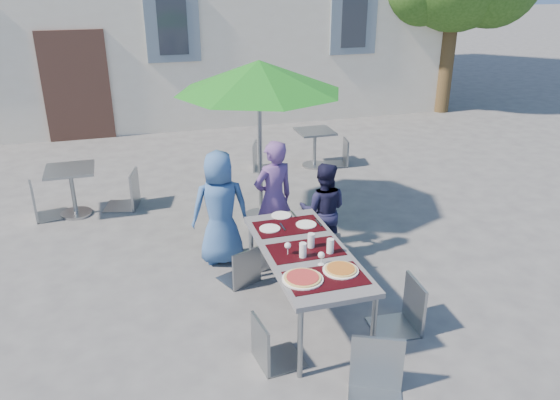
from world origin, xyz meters
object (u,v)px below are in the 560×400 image
object	(u,v)px
child_1	(274,199)
chair_2	(319,225)
chair_3	(270,315)
bg_chair_r_0	(125,167)
cafe_table_1	(315,144)
bg_chair_r_1	(341,137)
pizza_near_left	(303,278)
patio_umbrella	(259,78)
child_0	(220,208)
chair_4	(408,277)
chair_1	(268,229)
dining_table	(305,255)
chair_0	(241,244)
pizza_near_right	(341,269)
bg_chair_l_0	(38,179)
chair_5	(380,340)
child_2	(323,211)
bg_chair_l_1	(260,140)
cafe_table_0	(72,184)

from	to	relation	value
child_1	chair_2	bearing A→B (deg)	105.74
chair_3	bg_chair_r_0	xyz separation A→B (m)	(-1.08, 4.00, 0.11)
cafe_table_1	bg_chair_r_1	world-z (taller)	bg_chair_r_1
pizza_near_left	bg_chair_r_1	size ratio (longest dim) A/B	0.42
patio_umbrella	child_0	bearing A→B (deg)	-127.71
child_1	patio_umbrella	xyz separation A→B (m)	(0.09, 0.95, 1.27)
chair_2	chair_4	size ratio (longest dim) A/B	1.06
pizza_near_left	patio_umbrella	size ratio (longest dim) A/B	0.17
pizza_near_left	bg_chair_r_0	size ratio (longest dim) A/B	0.35
chair_2	chair_1	bearing A→B (deg)	148.54
dining_table	bg_chair_r_0	size ratio (longest dim) A/B	1.76
chair_4	chair_0	bearing A→B (deg)	136.60
chair_0	dining_table	bearing A→B (deg)	-59.10
cafe_table_1	bg_chair_r_1	size ratio (longest dim) A/B	0.75
chair_1	bg_chair_r_1	distance (m)	3.88
pizza_near_right	bg_chair_l_0	size ratio (longest dim) A/B	0.33
child_0	chair_2	xyz separation A→B (m)	(1.02, -0.59, -0.09)
dining_table	chair_5	size ratio (longest dim) A/B	1.87
bg_chair_r_0	bg_chair_r_1	xyz separation A→B (m)	(3.76, 0.89, -0.11)
patio_umbrella	bg_chair_l_0	distance (m)	3.42
dining_table	chair_3	size ratio (longest dim) A/B	2.10
pizza_near_left	child_0	world-z (taller)	child_0
child_2	patio_umbrella	distance (m)	1.89
pizza_near_right	bg_chair_l_1	size ratio (longest dim) A/B	0.35
chair_5	chair_3	bearing A→B (deg)	137.10
child_2	cafe_table_1	distance (m)	3.33
chair_0	bg_chair_l_1	xyz separation A→B (m)	(1.17, 3.63, 0.06)
dining_table	pizza_near_left	distance (m)	0.56
child_2	cafe_table_1	world-z (taller)	child_2
chair_2	cafe_table_1	xyz separation A→B (m)	(1.23, 3.53, -0.18)
child_0	bg_chair_r_1	xyz separation A→B (m)	(2.74, 2.89, -0.18)
child_0	bg_chair_l_1	world-z (taller)	child_0
pizza_near_right	cafe_table_0	xyz separation A→B (m)	(-2.53, 3.78, -0.30)
dining_table	bg_chair_r_1	world-z (taller)	bg_chair_r_1
pizza_near_right	bg_chair_r_0	xyz separation A→B (m)	(-1.78, 3.85, -0.15)
chair_4	chair_5	world-z (taller)	chair_5
cafe_table_1	chair_3	bearing A→B (deg)	-114.09
child_1	chair_2	size ratio (longest dim) A/B	1.42
chair_3	bg_chair_l_1	world-z (taller)	bg_chair_l_1
chair_1	bg_chair_l_1	distance (m)	3.41
pizza_near_left	chair_3	world-z (taller)	chair_3
cafe_table_1	bg_chair_l_1	bearing A→B (deg)	173.59
child_0	chair_5	distance (m)	2.77
chair_5	patio_umbrella	world-z (taller)	patio_umbrella
chair_2	bg_chair_r_0	distance (m)	3.31
patio_umbrella	dining_table	bearing A→B (deg)	-93.85
cafe_table_0	chair_2	bearing A→B (deg)	-42.04
chair_4	bg_chair_r_1	size ratio (longest dim) A/B	1.10
bg_chair_l_0	child_2	bearing A→B (deg)	-32.59
chair_2	patio_umbrella	world-z (taller)	patio_umbrella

